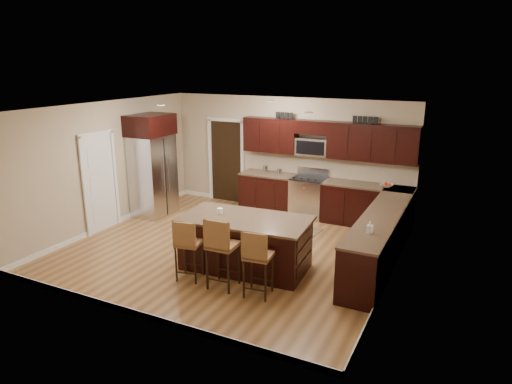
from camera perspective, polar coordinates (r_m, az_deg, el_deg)
The scene contains 23 objects.
floor at distance 8.92m, azimuth -3.10°, elevation -7.03°, with size 6.00×6.00×0.00m, color olive.
ceiling at distance 8.25m, azimuth -3.39°, elevation 10.50°, with size 6.00×6.00×0.00m, color silver.
wall_back at distance 10.90m, azimuth 3.88°, elevation 4.67°, with size 6.00×6.00×0.00m, color tan.
wall_left at distance 10.26m, azimuth -18.03°, elevation 3.20°, with size 5.50×5.50×0.00m, color tan.
wall_right at distance 7.53m, azimuth 17.10°, elevation -1.22°, with size 5.50×5.50×0.00m, color tan.
base_cabinets at distance 9.36m, azimuth 11.52°, elevation -3.20°, with size 4.02×3.96×0.92m.
upper_cabinets at distance 10.31m, azimuth 8.98°, elevation 6.63°, with size 4.00×0.33×0.80m.
range at distance 10.61m, azimuth 6.57°, elevation -0.61°, with size 0.76×0.64×1.11m.
microwave at distance 10.48m, azimuth 7.06°, elevation 5.63°, with size 0.76×0.31×0.40m, color silver.
doorway at distance 11.66m, azimuth -3.70°, elevation 3.83°, with size 0.85×0.03×2.06m, color black.
pantry_door at distance 10.11m, azimuth -18.96°, elevation 1.01°, with size 0.03×0.80×2.04m, color white.
letter_decor at distance 10.29m, azimuth 8.32°, elevation 9.20°, with size 2.20×0.03×0.15m, color black, non-canonical shape.
island at distance 7.96m, azimuth -1.33°, elevation -6.58°, with size 2.29×1.31×0.92m.
stool_left at distance 7.52m, azimuth -8.57°, elevation -6.35°, with size 0.45×0.45×1.05m.
stool_mid at distance 7.16m, azimuth -4.43°, elevation -6.68°, with size 0.46×0.46×1.18m.
stool_right at distance 6.91m, azimuth 0.11°, elevation -8.02°, with size 0.45×0.45×1.08m.
refrigerator at distance 10.77m, azimuth -12.83°, elevation 3.37°, with size 0.79×1.00×2.35m.
floor_mat at distance 9.85m, azimuth 4.93°, elevation -4.75°, with size 1.02×0.68×0.01m, color brown.
fruit_bowl at distance 10.05m, azimuth 16.01°, elevation 0.79°, with size 0.28×0.28×0.07m, color silver.
soap_bottle at distance 7.31m, azimuth 14.03°, elevation -4.29°, with size 0.09×0.09×0.19m, color #B2B2B2.
canister_tall at distance 10.87m, azimuth 1.20°, elevation 2.84°, with size 0.12×0.12×0.18m, color silver.
canister_short at distance 10.73m, azimuth 2.97°, elevation 2.55°, with size 0.11×0.11×0.15m, color silver.
island_jar at distance 8.00m, azimuth -4.53°, elevation -2.38°, with size 0.10×0.10×0.10m, color white.
Camera 1 is at (4.05, -7.14, 3.49)m, focal length 32.00 mm.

